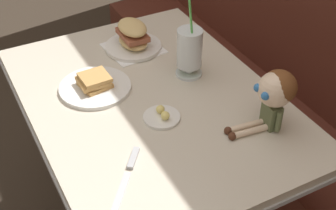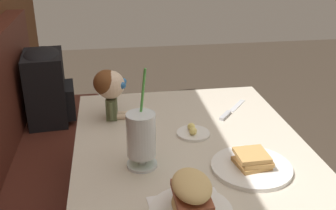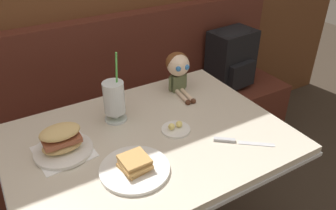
{
  "view_description": "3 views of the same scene",
  "coord_description": "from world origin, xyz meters",
  "px_view_note": "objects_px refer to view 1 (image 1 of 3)",
  "views": [
    {
      "loc": [
        1.18,
        -0.38,
        1.72
      ],
      "look_at": [
        0.09,
        0.2,
        0.76
      ],
      "focal_mm": 51.35,
      "sensor_mm": 36.0,
      "label": 1
    },
    {
      "loc": [
        -1.14,
        0.44,
        1.42
      ],
      "look_at": [
        0.13,
        0.25,
        0.86
      ],
      "focal_mm": 42.79,
      "sensor_mm": 36.0,
      "label": 2
    },
    {
      "loc": [
        -0.49,
        -0.8,
        1.56
      ],
      "look_at": [
        0.11,
        0.22,
        0.83
      ],
      "focal_mm": 35.96,
      "sensor_mm": 36.0,
      "label": 3
    }
  ],
  "objects_px": {
    "sandwich_plate": "(133,38)",
    "seated_doll": "(275,92)",
    "milkshake_glass": "(189,50)",
    "toast_plate": "(95,86)",
    "butter_saucer": "(162,116)",
    "butter_knife": "(129,167)"
  },
  "relations": [
    {
      "from": "butter_saucer",
      "to": "milkshake_glass",
      "type": "bearing_deg",
      "value": 131.79
    },
    {
      "from": "butter_saucer",
      "to": "seated_doll",
      "type": "bearing_deg",
      "value": 56.6
    },
    {
      "from": "toast_plate",
      "to": "sandwich_plate",
      "type": "relative_size",
      "value": 1.14
    },
    {
      "from": "sandwich_plate",
      "to": "seated_doll",
      "type": "relative_size",
      "value": 0.98
    },
    {
      "from": "butter_knife",
      "to": "seated_doll",
      "type": "distance_m",
      "value": 0.49
    },
    {
      "from": "seated_doll",
      "to": "toast_plate",
      "type": "bearing_deg",
      "value": -136.45
    },
    {
      "from": "sandwich_plate",
      "to": "toast_plate",
      "type": "bearing_deg",
      "value": -51.0
    },
    {
      "from": "milkshake_glass",
      "to": "seated_doll",
      "type": "distance_m",
      "value": 0.38
    },
    {
      "from": "sandwich_plate",
      "to": "butter_saucer",
      "type": "height_order",
      "value": "sandwich_plate"
    },
    {
      "from": "sandwich_plate",
      "to": "butter_saucer",
      "type": "bearing_deg",
      "value": -12.64
    },
    {
      "from": "milkshake_glass",
      "to": "butter_knife",
      "type": "height_order",
      "value": "milkshake_glass"
    },
    {
      "from": "toast_plate",
      "to": "seated_doll",
      "type": "relative_size",
      "value": 1.12
    },
    {
      "from": "sandwich_plate",
      "to": "seated_doll",
      "type": "bearing_deg",
      "value": 16.65
    },
    {
      "from": "milkshake_glass",
      "to": "seated_doll",
      "type": "height_order",
      "value": "milkshake_glass"
    },
    {
      "from": "toast_plate",
      "to": "butter_saucer",
      "type": "xyz_separation_m",
      "value": [
        0.25,
        0.13,
        -0.01
      ]
    },
    {
      "from": "butter_saucer",
      "to": "butter_knife",
      "type": "bearing_deg",
      "value": -49.78
    },
    {
      "from": "sandwich_plate",
      "to": "butter_knife",
      "type": "relative_size",
      "value": 1.12
    },
    {
      "from": "milkshake_glass",
      "to": "seated_doll",
      "type": "relative_size",
      "value": 1.41
    },
    {
      "from": "toast_plate",
      "to": "seated_doll",
      "type": "bearing_deg",
      "value": 43.55
    },
    {
      "from": "milkshake_glass",
      "to": "toast_plate",
      "type": "bearing_deg",
      "value": -101.99
    },
    {
      "from": "milkshake_glass",
      "to": "butter_saucer",
      "type": "height_order",
      "value": "milkshake_glass"
    },
    {
      "from": "milkshake_glass",
      "to": "butter_saucer",
      "type": "bearing_deg",
      "value": -48.21
    }
  ]
}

